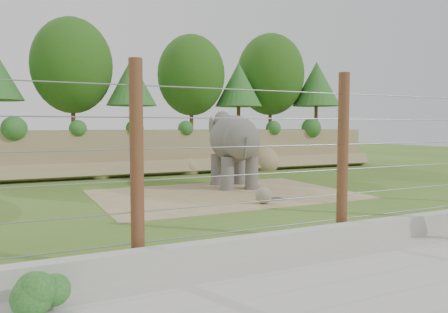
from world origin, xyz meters
name	(u,v)px	position (x,y,z in m)	size (l,w,h in m)	color
ground	(250,208)	(0.00, 0.00, 0.00)	(90.00, 90.00, 0.00)	#3F661C
back_embankment	(155,105)	(0.59, 12.68, 3.97)	(30.00, 5.52, 8.77)	#917E59
dirt_patch	(224,194)	(0.50, 3.00, 0.01)	(10.00, 7.00, 0.02)	#8F7C56
drain_grate	(271,199)	(1.45, 0.98, 0.04)	(1.00, 0.60, 0.03)	#262628
elephant	(234,150)	(1.78, 4.68, 1.68)	(1.78, 4.16, 3.37)	#5F5A56
stone_ball	(264,195)	(0.76, 0.40, 0.32)	(0.60, 0.60, 0.60)	gray
retaining_wall	(356,233)	(0.00, -5.00, 0.25)	(26.00, 0.35, 0.50)	#B5B4A9
walkway	(430,269)	(0.00, -7.00, 0.01)	(26.00, 4.00, 0.01)	#B5B4A9
barrier_fence	(343,157)	(0.00, -4.50, 2.00)	(20.26, 0.26, 4.00)	#512F16
walkway_shrub	(43,290)	(-6.77, -5.80, 0.32)	(0.62, 0.62, 0.62)	#205921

